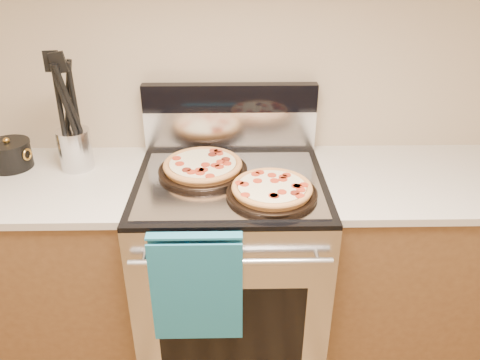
{
  "coord_description": "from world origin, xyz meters",
  "views": [
    {
      "loc": [
        0.01,
        -0.0,
        1.8
      ],
      "look_at": [
        0.04,
        1.55,
        0.97
      ],
      "focal_mm": 35.0,
      "sensor_mm": 36.0,
      "label": 1
    }
  ],
  "objects_px": {
    "utensil_crock": "(75,149)",
    "pepperoni_pizza_front": "(272,190)",
    "pepperoni_pizza_back": "(203,167)",
    "saucepan": "(10,156)",
    "range_body": "(231,272)"
  },
  "relations": [
    {
      "from": "pepperoni_pizza_front",
      "to": "utensil_crock",
      "type": "height_order",
      "value": "utensil_crock"
    },
    {
      "from": "utensil_crock",
      "to": "saucepan",
      "type": "xyz_separation_m",
      "value": [
        -0.28,
        0.01,
        -0.03
      ]
    },
    {
      "from": "range_body",
      "to": "pepperoni_pizza_back",
      "type": "distance_m",
      "value": 0.52
    },
    {
      "from": "pepperoni_pizza_back",
      "to": "saucepan",
      "type": "bearing_deg",
      "value": 173.44
    },
    {
      "from": "pepperoni_pizza_front",
      "to": "saucepan",
      "type": "distance_m",
      "value": 1.12
    },
    {
      "from": "pepperoni_pizza_back",
      "to": "pepperoni_pizza_front",
      "type": "bearing_deg",
      "value": -36.07
    },
    {
      "from": "utensil_crock",
      "to": "saucepan",
      "type": "distance_m",
      "value": 0.28
    },
    {
      "from": "utensil_crock",
      "to": "pepperoni_pizza_front",
      "type": "bearing_deg",
      "value": -19.3
    },
    {
      "from": "utensil_crock",
      "to": "saucepan",
      "type": "height_order",
      "value": "utensil_crock"
    },
    {
      "from": "range_body",
      "to": "pepperoni_pizza_back",
      "type": "relative_size",
      "value": 2.51
    },
    {
      "from": "pepperoni_pizza_back",
      "to": "pepperoni_pizza_front",
      "type": "distance_m",
      "value": 0.33
    },
    {
      "from": "saucepan",
      "to": "range_body",
      "type": "bearing_deg",
      "value": -9.22
    },
    {
      "from": "range_body",
      "to": "utensil_crock",
      "type": "xyz_separation_m",
      "value": [
        -0.65,
        0.14,
        0.54
      ]
    },
    {
      "from": "range_body",
      "to": "saucepan",
      "type": "distance_m",
      "value": 1.07
    },
    {
      "from": "saucepan",
      "to": "pepperoni_pizza_back",
      "type": "bearing_deg",
      "value": -6.56
    }
  ]
}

